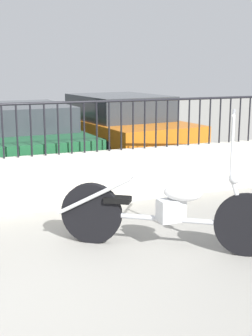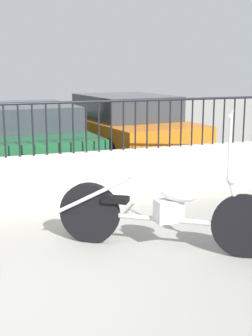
# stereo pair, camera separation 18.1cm
# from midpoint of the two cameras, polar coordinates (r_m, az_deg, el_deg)

# --- Properties ---
(motorcycle_silver) EXTENTS (1.99, 1.48, 1.50)m
(motorcycle_silver) POSITION_cam_midpoint_polar(r_m,az_deg,el_deg) (5.02, 2.56, -5.26)
(motorcycle_silver) COLOR black
(motorcycle_silver) RESTS_ON ground_plane
(car_green) EXTENTS (2.07, 4.38, 1.25)m
(car_green) POSITION_cam_midpoint_polar(r_m,az_deg,el_deg) (8.93, -13.83, 3.72)
(car_green) COLOR black
(car_green) RESTS_ON ground_plane
(car_orange) EXTENTS (2.26, 4.45, 1.34)m
(car_orange) POSITION_cam_midpoint_polar(r_m,az_deg,el_deg) (10.04, -1.76, 5.17)
(car_orange) COLOR black
(car_orange) RESTS_ON ground_plane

